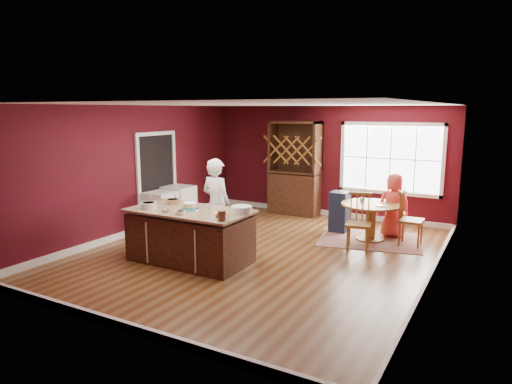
% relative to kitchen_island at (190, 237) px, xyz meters
% --- Properties ---
extents(room_shell, '(7.00, 7.00, 7.00)m').
position_rel_kitchen_island_xyz_m(room_shell, '(0.83, 1.04, 0.91)').
color(room_shell, brown).
rests_on(room_shell, ground).
extents(window, '(2.36, 0.10, 1.66)m').
position_rel_kitchen_island_xyz_m(window, '(2.33, 4.51, 1.06)').
color(window, white).
rests_on(window, room_shell).
extents(doorway, '(0.08, 1.26, 2.13)m').
position_rel_kitchen_island_xyz_m(doorway, '(-2.14, 1.64, 0.59)').
color(doorway, white).
rests_on(doorway, room_shell).
extents(kitchen_island, '(2.13, 1.11, 0.92)m').
position_rel_kitchen_island_xyz_m(kitchen_island, '(0.00, 0.00, 0.00)').
color(kitchen_island, black).
rests_on(kitchen_island, ground).
extents(dining_table, '(1.20, 1.20, 0.75)m').
position_rel_kitchen_island_xyz_m(dining_table, '(2.37, 2.84, 0.10)').
color(dining_table, brown).
rests_on(dining_table, ground).
extents(baker, '(0.68, 0.49, 1.73)m').
position_rel_kitchen_island_xyz_m(baker, '(0.03, 0.78, 0.43)').
color(baker, white).
rests_on(baker, ground).
extents(layer_cake, '(0.30, 0.30, 0.12)m').
position_rel_kitchen_island_xyz_m(layer_cake, '(0.00, -0.00, 0.54)').
color(layer_cake, white).
rests_on(layer_cake, kitchen_island).
extents(bowl_blue, '(0.28, 0.28, 0.11)m').
position_rel_kitchen_island_xyz_m(bowl_blue, '(-0.68, -0.26, 0.53)').
color(bowl_blue, white).
rests_on(bowl_blue, kitchen_island).
extents(bowl_yellow, '(0.25, 0.25, 0.09)m').
position_rel_kitchen_island_xyz_m(bowl_yellow, '(-0.55, 0.23, 0.53)').
color(bowl_yellow, olive).
rests_on(bowl_yellow, kitchen_island).
extents(bowl_pink, '(0.14, 0.14, 0.05)m').
position_rel_kitchen_island_xyz_m(bowl_pink, '(-0.24, -0.32, 0.51)').
color(bowl_pink, silver).
rests_on(bowl_pink, kitchen_island).
extents(bowl_olive, '(0.16, 0.16, 0.06)m').
position_rel_kitchen_island_xyz_m(bowl_olive, '(0.09, -0.37, 0.51)').
color(bowl_olive, beige).
rests_on(bowl_olive, kitchen_island).
extents(drinking_glass, '(0.08, 0.08, 0.16)m').
position_rel_kitchen_island_xyz_m(drinking_glass, '(0.42, -0.06, 0.56)').
color(drinking_glass, silver).
rests_on(drinking_glass, kitchen_island).
extents(dinner_plate, '(0.24, 0.24, 0.02)m').
position_rel_kitchen_island_xyz_m(dinner_plate, '(0.63, 0.01, 0.49)').
color(dinner_plate, white).
rests_on(dinner_plate, kitchen_island).
extents(white_tub, '(0.35, 0.35, 0.12)m').
position_rel_kitchen_island_xyz_m(white_tub, '(0.91, 0.21, 0.54)').
color(white_tub, white).
rests_on(white_tub, kitchen_island).
extents(stoneware_crock, '(0.13, 0.13, 0.16)m').
position_rel_kitchen_island_xyz_m(stoneware_crock, '(0.92, -0.38, 0.56)').
color(stoneware_crock, '#42281C').
rests_on(stoneware_crock, kitchen_island).
extents(toy_figurine, '(0.04, 0.04, 0.07)m').
position_rel_kitchen_island_xyz_m(toy_figurine, '(0.74, -0.26, 0.52)').
color(toy_figurine, '#EEA20D').
rests_on(toy_figurine, kitchen_island).
extents(rug, '(2.26, 1.91, 0.01)m').
position_rel_kitchen_island_xyz_m(rug, '(2.37, 2.84, -0.43)').
color(rug, brown).
rests_on(rug, ground).
extents(chair_east, '(0.44, 0.46, 1.09)m').
position_rel_kitchen_island_xyz_m(chair_east, '(3.16, 2.85, 0.11)').
color(chair_east, brown).
rests_on(chair_east, ground).
extents(chair_south, '(0.54, 0.52, 1.09)m').
position_rel_kitchen_island_xyz_m(chair_south, '(2.35, 2.05, 0.11)').
color(chair_south, brown).
rests_on(chair_south, ground).
extents(chair_north, '(0.50, 0.49, 0.94)m').
position_rel_kitchen_island_xyz_m(chair_north, '(2.67, 3.70, 0.03)').
color(chair_north, '#9B5323').
rests_on(chair_north, ground).
extents(seated_woman, '(0.77, 0.65, 1.33)m').
position_rel_kitchen_island_xyz_m(seated_woman, '(2.71, 3.30, 0.23)').
color(seated_woman, '#E04641').
rests_on(seated_woman, ground).
extents(high_chair, '(0.37, 0.37, 0.91)m').
position_rel_kitchen_island_xyz_m(high_chair, '(1.61, 3.16, 0.02)').
color(high_chair, '#1D233E').
rests_on(high_chair, ground).
extents(toddler, '(0.18, 0.14, 0.26)m').
position_rel_kitchen_island_xyz_m(toddler, '(1.62, 3.19, 0.37)').
color(toddler, '#8CA5BF').
rests_on(toddler, high_chair).
extents(table_plate, '(0.22, 0.22, 0.02)m').
position_rel_kitchen_island_xyz_m(table_plate, '(2.60, 2.71, 0.32)').
color(table_plate, beige).
rests_on(table_plate, dining_table).
extents(table_cup, '(0.14, 0.14, 0.09)m').
position_rel_kitchen_island_xyz_m(table_cup, '(2.16, 2.94, 0.36)').
color(table_cup, white).
rests_on(table_cup, dining_table).
extents(hutch, '(1.27, 0.53, 2.33)m').
position_rel_kitchen_island_xyz_m(hutch, '(0.04, 4.26, 0.73)').
color(hutch, black).
rests_on(hutch, ground).
extents(washer, '(0.59, 0.57, 0.86)m').
position_rel_kitchen_island_xyz_m(washer, '(-1.81, 1.32, -0.01)').
color(washer, white).
rests_on(washer, ground).
extents(dryer, '(0.62, 0.60, 0.89)m').
position_rel_kitchen_island_xyz_m(dryer, '(-1.81, 1.96, 0.01)').
color(dryer, white).
rests_on(dryer, ground).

